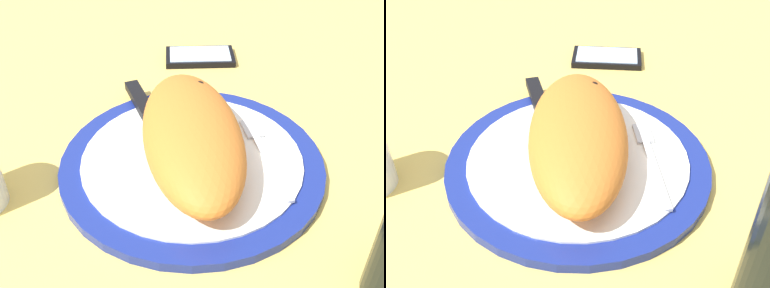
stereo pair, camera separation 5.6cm
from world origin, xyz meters
TOP-DOWN VIEW (x-y plane):
  - ground_plane at (0.00, 0.00)cm, footprint 150.00×150.00cm
  - plate at (0.00, 0.00)cm, footprint 32.89×32.89cm
  - calzone at (-0.19, -0.07)cm, footprint 28.11×13.39cm
  - fork at (-0.50, -9.01)cm, footprint 16.18×2.27cm
  - knife at (10.42, 4.45)cm, footprint 23.32×5.92cm
  - smartphone at (28.47, -7.08)cm, footprint 8.62×12.89cm

SIDE VIEW (x-z plane):
  - ground_plane at x=0.00cm, z-range -3.00..0.00cm
  - smartphone at x=28.47cm, z-range -0.02..1.14cm
  - plate at x=0.00cm, z-range -0.04..1.55cm
  - fork at x=-0.50cm, z-range 1.58..1.98cm
  - knife at x=10.42cm, z-range 1.47..2.67cm
  - calzone at x=-0.19cm, z-range 1.59..8.36cm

